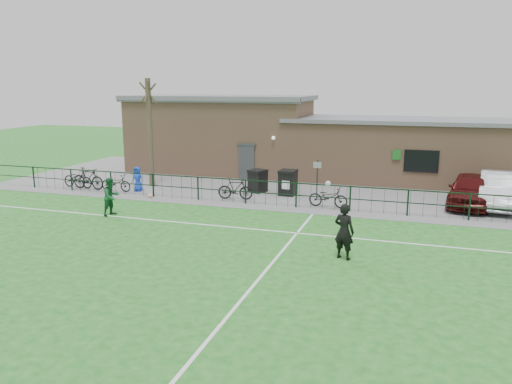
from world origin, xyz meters
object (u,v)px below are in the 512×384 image
(bicycle_b, at_px, (88,178))
(wheelie_bin_right, at_px, (288,183))
(spectator_child, at_px, (138,179))
(ball_ground, at_px, (150,196))
(bicycle_a, at_px, (78,179))
(bicycle_e, at_px, (328,197))
(bicycle_d, at_px, (235,189))
(sign_post, at_px, (317,180))
(outfield_player, at_px, (111,197))
(car_maroon, at_px, (470,190))
(car_silver, at_px, (500,190))
(wheelie_bin_left, at_px, (258,182))
(bare_tree, at_px, (150,133))
(bicycle_c, at_px, (116,183))

(bicycle_b, bearing_deg, wheelie_bin_right, -75.65)
(spectator_child, relative_size, ball_ground, 5.52)
(bicycle_a, xyz_separation_m, bicycle_e, (14.06, -0.25, -0.02))
(bicycle_d, bearing_deg, sign_post, -81.03)
(bicycle_a, relative_size, outfield_player, 1.16)
(car_maroon, xyz_separation_m, car_silver, (1.31, 0.28, 0.04))
(sign_post, bearing_deg, car_silver, 8.25)
(wheelie_bin_left, xyz_separation_m, spectator_child, (-6.22, -1.78, 0.11))
(bare_tree, xyz_separation_m, bicycle_b, (-2.80, -1.99, -2.38))
(bare_tree, bearing_deg, wheelie_bin_left, 1.77)
(bicycle_d, bearing_deg, bare_tree, 64.87)
(sign_post, height_order, outfield_player, sign_post)
(car_silver, relative_size, ball_ground, 20.30)
(wheelie_bin_right, relative_size, bicycle_a, 0.63)
(wheelie_bin_right, bearing_deg, wheelie_bin_left, 174.85)
(car_silver, distance_m, outfield_player, 17.84)
(bicycle_a, distance_m, ball_ground, 5.25)
(wheelie_bin_left, distance_m, ball_ground, 5.66)
(wheelie_bin_right, height_order, car_silver, car_silver)
(bicycle_a, bearing_deg, wheelie_bin_left, -73.38)
(car_maroon, bearing_deg, bicycle_d, -161.25)
(bicycle_d, relative_size, bicycle_e, 0.96)
(bicycle_c, bearing_deg, bicycle_b, 90.99)
(spectator_child, bearing_deg, ball_ground, -41.36)
(wheelie_bin_left, bearing_deg, car_maroon, 20.57)
(wheelie_bin_left, relative_size, bicycle_c, 0.63)
(wheelie_bin_right, distance_m, spectator_child, 8.09)
(sign_post, xyz_separation_m, bicycle_d, (-3.90, -1.15, -0.47))
(car_silver, distance_m, bicycle_d, 12.55)
(bare_tree, height_order, bicycle_b, bare_tree)
(outfield_player, bearing_deg, car_maroon, -51.64)
(bicycle_a, xyz_separation_m, outfield_player, (5.22, -4.56, 0.31))
(car_maroon, bearing_deg, bicycle_c, -164.85)
(bicycle_e, xyz_separation_m, spectator_child, (-10.38, 0.43, 0.18))
(sign_post, xyz_separation_m, spectator_child, (-9.58, -0.92, -0.33))
(wheelie_bin_left, distance_m, bicycle_d, 2.08)
(wheelie_bin_left, bearing_deg, wheelie_bin_right, 13.11)
(bicycle_c, bearing_deg, spectator_child, -70.88)
(car_maroon, height_order, outfield_player, outfield_player)
(car_maroon, height_order, bicycle_b, car_maroon)
(car_maroon, xyz_separation_m, outfield_player, (-15.15, -6.60, 0.04))
(wheelie_bin_right, xyz_separation_m, bicycle_a, (-11.61, -1.75, -0.10))
(spectator_child, bearing_deg, bicycle_c, -161.84)
(bare_tree, xyz_separation_m, ball_ground, (1.49, -2.83, -2.88))
(sign_post, height_order, bicycle_d, sign_post)
(wheelie_bin_right, xyz_separation_m, car_maroon, (8.76, 0.29, 0.16))
(wheelie_bin_right, bearing_deg, bicycle_e, -37.26)
(bicycle_c, distance_m, spectator_child, 1.19)
(bicycle_e, relative_size, ball_ground, 7.64)
(bicycle_c, relative_size, spectator_child, 1.33)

